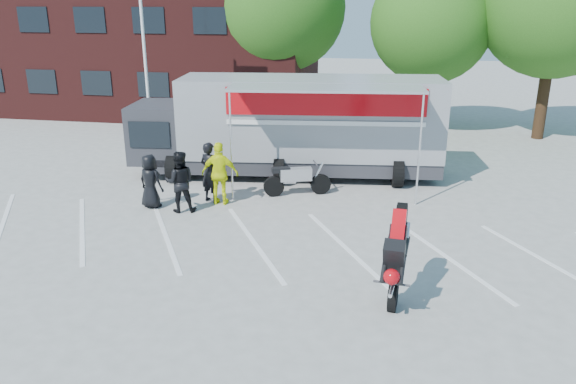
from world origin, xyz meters
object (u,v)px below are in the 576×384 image
(tree_right, at_px, (557,1))
(transporter_truck, at_px, (296,175))
(tree_left, at_px, (282,7))
(spectator_leather_c, at_px, (180,182))
(tree_mid, at_px, (431,23))
(spectator_hivis, at_px, (220,174))
(parked_motorcycle, at_px, (297,195))
(spectator_leather_a, at_px, (150,181))
(spectator_leather_b, at_px, (210,172))
(stunt_bike_rider, at_px, (396,292))
(flagpole, at_px, (148,22))

(tree_right, bearing_deg, transporter_truck, -141.97)
(tree_left, bearing_deg, spectator_leather_c, -91.78)
(tree_mid, distance_m, transporter_truck, 10.60)
(tree_left, distance_m, spectator_hivis, 13.27)
(parked_motorcycle, relative_size, spectator_leather_c, 1.21)
(spectator_leather_a, height_order, spectator_leather_b, spectator_leather_b)
(tree_left, distance_m, spectator_leather_a, 13.99)
(stunt_bike_rider, relative_size, spectator_leather_c, 1.22)
(tree_left, relative_size, transporter_truck, 0.80)
(tree_right, relative_size, spectator_hivis, 4.76)
(tree_left, bearing_deg, spectator_hivis, -87.46)
(transporter_truck, height_order, parked_motorcycle, transporter_truck)
(parked_motorcycle, bearing_deg, flagpole, 33.72)
(flagpole, bearing_deg, spectator_leather_c, -62.11)
(spectator_hivis, bearing_deg, parked_motorcycle, -152.09)
(tree_right, xyz_separation_m, parked_motorcycle, (-9.30, -9.70, -5.88))
(flagpole, distance_m, spectator_leather_c, 9.19)
(transporter_truck, height_order, spectator_leather_c, spectator_leather_c)
(spectator_hivis, bearing_deg, flagpole, -55.26)
(flagpole, height_order, spectator_leather_a, flagpole)
(tree_left, relative_size, spectator_leather_c, 4.77)
(spectator_leather_b, bearing_deg, tree_mid, -98.75)
(spectator_leather_b, height_order, spectator_leather_c, spectator_leather_b)
(tree_left, bearing_deg, spectator_leather_b, -89.19)
(parked_motorcycle, bearing_deg, stunt_bike_rider, -171.21)
(flagpole, xyz_separation_m, spectator_leather_c, (3.83, -7.24, -4.15))
(spectator_leather_a, bearing_deg, flagpole, -50.21)
(tree_right, height_order, stunt_bike_rider, tree_right)
(spectator_leather_c, bearing_deg, spectator_leather_b, -137.61)
(flagpole, xyz_separation_m, tree_mid, (11.24, 5.00, -0.11))
(spectator_leather_a, bearing_deg, spectator_hivis, -143.59)
(spectator_leather_a, bearing_deg, tree_right, -121.26)
(tree_right, distance_m, spectator_leather_a, 18.42)
(flagpole, bearing_deg, spectator_leather_a, -68.10)
(parked_motorcycle, bearing_deg, spectator_leather_a, 95.28)
(flagpole, height_order, spectator_leather_c, flagpole)
(flagpole, height_order, tree_right, tree_right)
(tree_mid, bearing_deg, stunt_bike_rider, -94.21)
(spectator_leather_b, xyz_separation_m, spectator_hivis, (0.38, -0.18, 0.03))
(tree_right, xyz_separation_m, spectator_leather_c, (-12.41, -11.74, -4.97))
(flagpole, bearing_deg, transporter_truck, -25.40)
(transporter_truck, bearing_deg, spectator_leather_b, -130.39)
(flagpole, relative_size, transporter_truck, 0.74)
(parked_motorcycle, height_order, spectator_leather_a, spectator_leather_a)
(tree_mid, height_order, stunt_bike_rider, tree_mid)
(transporter_truck, distance_m, spectator_hivis, 3.87)
(tree_mid, xyz_separation_m, spectator_leather_c, (-7.41, -12.24, -4.04))
(stunt_bike_rider, xyz_separation_m, spectator_leather_a, (-7.22, 3.93, 0.81))
(tree_left, distance_m, parked_motorcycle, 12.79)
(tree_right, distance_m, spectator_leather_c, 17.80)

